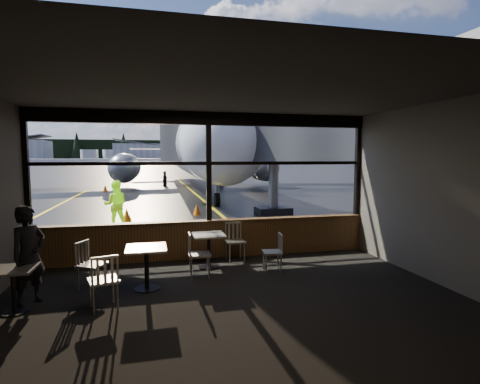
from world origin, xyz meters
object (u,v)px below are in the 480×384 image
object	(u,v)px
cafe_table_near	(209,251)
chair_near_e	(272,253)
jet_bridge	(277,160)
cone_extra	(127,215)
cone_wing	(105,188)
chair_near_n	(235,242)
cone_nose	(197,209)
airliner	(194,116)
chair_near_w	(199,255)
ground_crew	(116,205)
passenger	(29,255)
chair_mid_w	(92,265)
cafe_table_mid	(147,268)
cafe_table_left	(14,291)
chair_mid_s	(103,281)

from	to	relation	value
cafe_table_near	chair_near_e	world-z (taller)	chair_near_e
jet_bridge	cone_extra	xyz separation A→B (m)	(-5.87, 0.18, -2.05)
cone_wing	chair_near_n	bearing A→B (deg)	-75.34
cone_wing	cone_extra	xyz separation A→B (m)	(2.32, -13.59, 0.03)
cone_nose	jet_bridge	bearing A→B (deg)	-24.02
chair_near_n	cone_nose	bearing A→B (deg)	-91.87
airliner	chair_near_w	distance (m)	24.30
ground_crew	airliner	bearing A→B (deg)	-105.93
chair_near_w	ground_crew	xyz separation A→B (m)	(-2.14, 5.88, 0.37)
jet_bridge	chair_near_w	bearing A→B (deg)	-120.20
chair_near_w	cone_wing	distance (m)	21.09
chair_near_e	passenger	distance (m)	4.56
chair_near_n	chair_mid_w	world-z (taller)	chair_mid_w
cafe_table_mid	chair_near_w	world-z (taller)	chair_near_w
cafe_table_near	chair_near_w	distance (m)	0.64
cafe_table_left	cone_wing	distance (m)	21.79
chair_near_w	cone_nose	distance (m)	8.33
airliner	cone_wing	bearing A→B (deg)	-155.29
cafe_table_mid	chair_near_n	xyz separation A→B (m)	(2.02, 1.51, 0.05)
jet_bridge	chair_near_n	size ratio (longest dim) A/B	11.69
chair_near_e	cone_wing	bearing A→B (deg)	22.95
cafe_table_mid	chair_mid_s	distance (m)	1.02
cafe_table_near	chair_near_n	bearing A→B (deg)	31.42
cafe_table_mid	cafe_table_left	bearing A→B (deg)	-163.99
chair_mid_s	cone_nose	xyz separation A→B (m)	(2.63, 9.55, -0.23)
cafe_table_mid	chair_mid_s	size ratio (longest dim) A/B	0.86
cafe_table_left	cone_extra	world-z (taller)	cafe_table_left
cafe_table_near	cone_extra	bearing A→B (deg)	108.18
cone_wing	cafe_table_mid	bearing A→B (deg)	-81.59
chair_near_n	chair_mid_w	distance (m)	3.25
jet_bridge	cone_wing	bearing A→B (deg)	120.73
chair_near_w	cone_extra	xyz separation A→B (m)	(-1.86, 7.08, -0.20)
cafe_table_near	cafe_table_left	bearing A→B (deg)	-153.53
cafe_table_mid	passenger	bearing A→B (deg)	-171.66
cafe_table_left	chair_near_w	distance (m)	3.26
chair_near_w	ground_crew	world-z (taller)	ground_crew
chair_mid_w	cone_wing	distance (m)	21.06
airliner	ground_crew	size ratio (longest dim) A/B	22.82
cone_nose	chair_near_e	bearing A→B (deg)	-85.64
airliner	jet_bridge	size ratio (longest dim) A/B	3.56
cafe_table_near	chair_mid_w	xyz separation A→B (m)	(-2.30, -0.85, 0.07)
chair_near_w	cone_wing	bearing A→B (deg)	-166.53
chair_near_w	cone_nose	size ratio (longest dim) A/B	1.99
cafe_table_left	ground_crew	size ratio (longest dim) A/B	0.43
chair_mid_s	ground_crew	world-z (taller)	ground_crew
chair_mid_w	cone_extra	size ratio (longest dim) A/B	1.72
jet_bridge	chair_near_n	xyz separation A→B (m)	(-3.04, -5.90, -1.86)
cone_nose	chair_near_n	bearing A→B (deg)	-89.63
cafe_table_left	cone_wing	world-z (taller)	cafe_table_left
jet_bridge	cafe_table_mid	distance (m)	9.17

